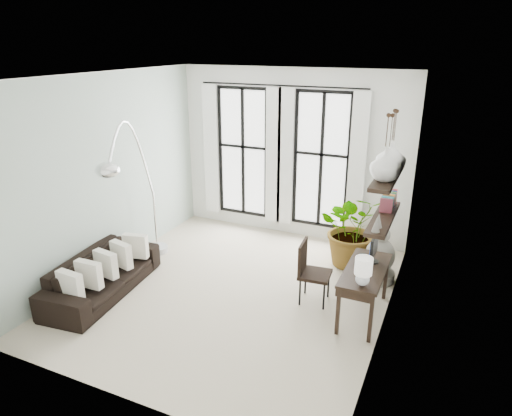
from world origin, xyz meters
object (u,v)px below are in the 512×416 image
Objects in this scene: buddha at (380,258)px; plant at (354,228)px; desk_chair at (310,268)px; desk at (364,273)px; arc_lamp at (130,156)px; sofa at (102,274)px.

plant is at bearing 142.92° from buddha.
buddha is (0.84, 1.04, -0.14)m from desk_chair.
desk is 3.87m from arc_lamp.
arc_lamp is (0.10, 0.78, 1.67)m from sofa.
plant is 1.47m from desk_chair.
sofa is at bearing -97.49° from arc_lamp.
arc_lamp is (-3.65, -0.15, 1.28)m from desk.
plant reaches higher than desk.
sofa is 4.12m from plant.
buddha is at bearing 46.06° from desk_chair.
desk_chair is at bearing 170.38° from desk.
buddha is (0.03, 1.17, -0.31)m from desk.
desk_chair reaches higher than sofa.
buddha is (0.51, -0.39, -0.28)m from plant.
sofa is 0.81× the size of arc_lamp.
desk is at bearing -91.24° from buddha.
sofa is 1.84m from arc_lamp.
sofa is 1.56× the size of plant.
sofa is 1.67× the size of desk.
buddha is (3.67, 1.32, -1.58)m from arc_lamp.
buddha is at bearing 19.84° from arc_lamp.
desk_chair is at bearing -128.86° from buddha.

